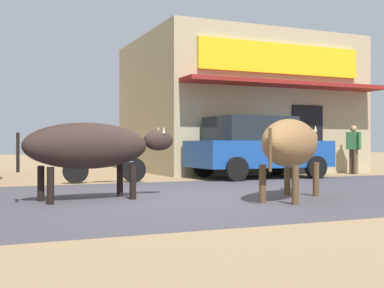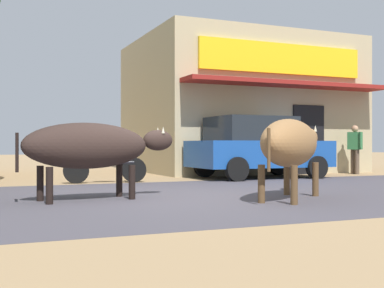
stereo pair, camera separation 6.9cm
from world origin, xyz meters
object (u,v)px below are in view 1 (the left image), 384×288
at_px(parked_hatchback_car, 256,147).
at_px(cow_near_brown, 91,146).
at_px(cow_far_dark, 292,144).
at_px(pedestrian_by_shop, 354,146).
at_px(parked_motorcycle, 106,163).

bearing_deg(parked_hatchback_car, cow_near_brown, -144.57).
bearing_deg(cow_far_dark, pedestrian_by_shop, 42.17).
relative_size(parked_motorcycle, cow_near_brown, 0.72).
relative_size(parked_motorcycle, cow_far_dark, 0.81).
relative_size(parked_hatchback_car, cow_near_brown, 1.39).
bearing_deg(pedestrian_by_shop, cow_far_dark, -137.83).
height_order(cow_far_dark, pedestrian_by_shop, pedestrian_by_shop).
xyz_separation_m(cow_near_brown, pedestrian_by_shop, (8.95, 4.17, -0.01)).
distance_m(parked_motorcycle, cow_far_dark, 5.11).
height_order(parked_motorcycle, pedestrian_by_shop, pedestrian_by_shop).
xyz_separation_m(cow_near_brown, cow_far_dark, (3.08, -1.15, 0.04)).
xyz_separation_m(parked_hatchback_car, pedestrian_by_shop, (3.68, 0.42, 0.02)).
height_order(parked_hatchback_car, cow_near_brown, parked_hatchback_car).
bearing_deg(parked_motorcycle, parked_hatchback_car, 2.76).
height_order(parked_motorcycle, cow_near_brown, cow_near_brown).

